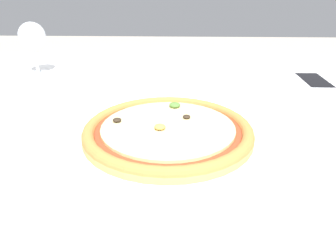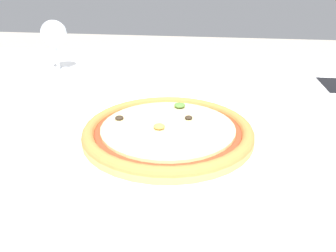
# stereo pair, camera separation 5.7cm
# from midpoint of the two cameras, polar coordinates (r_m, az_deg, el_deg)

# --- Properties ---
(dining_table) EXTENTS (1.41, 1.06, 0.71)m
(dining_table) POSITION_cam_midpoint_polar(r_m,az_deg,el_deg) (0.78, -12.31, -1.90)
(dining_table) COLOR #997047
(dining_table) RESTS_ON ground_plane
(pizza_plate) EXTENTS (0.35, 0.35, 0.04)m
(pizza_plate) POSITION_cam_midpoint_polar(r_m,az_deg,el_deg) (0.58, -2.84, -1.25)
(pizza_plate) COLOR white
(pizza_plate) RESTS_ON dining_table
(wine_glass_far_left) EXTENTS (0.07, 0.07, 0.15)m
(wine_glass_far_left) POSITION_cam_midpoint_polar(r_m,az_deg,el_deg) (1.04, -24.10, 13.89)
(wine_glass_far_left) COLOR silver
(wine_glass_far_left) RESTS_ON dining_table
(cell_phone) EXTENTS (0.07, 0.14, 0.01)m
(cell_phone) POSITION_cam_midpoint_polar(r_m,az_deg,el_deg) (0.97, 22.53, 7.12)
(cell_phone) COLOR white
(cell_phone) RESTS_ON dining_table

